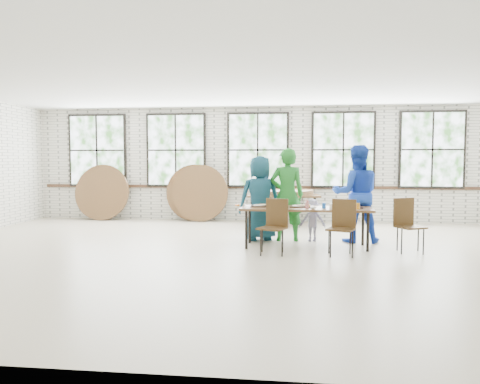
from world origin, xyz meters
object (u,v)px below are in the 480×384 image
(chair_near_left, at_px, (275,221))
(dining_table, at_px, (306,210))
(chair_near_right, at_px, (342,222))
(storage_table, at_px, (283,197))

(chair_near_left, bearing_deg, dining_table, 74.32)
(chair_near_right, bearing_deg, dining_table, 154.86)
(dining_table, bearing_deg, chair_near_right, -44.77)
(dining_table, relative_size, chair_near_right, 2.55)
(storage_table, bearing_deg, dining_table, -86.30)
(chair_near_left, height_order, storage_table, chair_near_left)
(dining_table, relative_size, storage_table, 1.30)
(chair_near_right, bearing_deg, storage_table, 127.81)
(dining_table, bearing_deg, storage_table, 100.80)
(dining_table, xyz_separation_m, chair_near_left, (-0.55, -0.65, -0.13))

